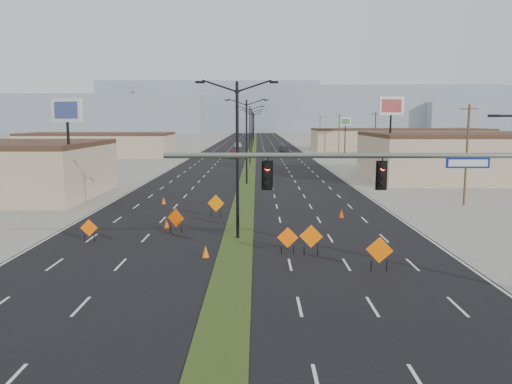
{
  "coord_description": "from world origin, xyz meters",
  "views": [
    {
      "loc": [
        1.25,
        -19.6,
        7.62
      ],
      "look_at": [
        1.19,
        10.98,
        3.2
      ],
      "focal_mm": 35.0,
      "sensor_mm": 36.0,
      "label": 1
    }
  ],
  "objects_px": {
    "car_mid": "(284,150)",
    "car_far": "(238,145)",
    "cone_3": "(164,201)",
    "pole_sign_west": "(67,118)",
    "car_left": "(234,154)",
    "cone_1": "(206,251)",
    "streetlight_5": "(253,127)",
    "streetlight_6": "(254,126)",
    "construction_sign_3": "(288,239)",
    "streetlight_0": "(237,155)",
    "streetlight_1": "(247,139)",
    "construction_sign_4": "(311,237)",
    "streetlight_4": "(253,128)",
    "pole_sign_east_near": "(391,112)",
    "streetlight_2": "(250,133)",
    "pole_sign_east_far": "(345,124)",
    "cone_0": "(167,224)",
    "streetlight_3": "(252,130)",
    "construction_sign_5": "(379,251)",
    "cone_2": "(341,214)",
    "construction_sign_2": "(216,204)",
    "construction_sign_1": "(176,219)",
    "construction_sign_0": "(89,229)",
    "signal_mast": "(424,185)"
  },
  "relations": [
    {
      "from": "streetlight_4",
      "to": "cone_2",
      "type": "relative_size",
      "value": 15.23
    },
    {
      "from": "car_mid",
      "to": "construction_sign_3",
      "type": "distance_m",
      "value": 88.3
    },
    {
      "from": "streetlight_1",
      "to": "streetlight_4",
      "type": "bearing_deg",
      "value": 90.0
    },
    {
      "from": "streetlight_4",
      "to": "pole_sign_east_near",
      "type": "bearing_deg",
      "value": -77.39
    },
    {
      "from": "construction_sign_3",
      "to": "pole_sign_east_near",
      "type": "height_order",
      "value": "pole_sign_east_near"
    },
    {
      "from": "streetlight_5",
      "to": "streetlight_6",
      "type": "relative_size",
      "value": 1.0
    },
    {
      "from": "car_left",
      "to": "cone_1",
      "type": "distance_m",
      "value": 73.66
    },
    {
      "from": "construction_sign_5",
      "to": "cone_2",
      "type": "distance_m",
      "value": 14.12
    },
    {
      "from": "streetlight_0",
      "to": "construction_sign_3",
      "type": "bearing_deg",
      "value": -52.51
    },
    {
      "from": "streetlight_0",
      "to": "cone_1",
      "type": "xyz_separation_m",
      "value": [
        -1.63,
        -4.52,
        -5.08
      ]
    },
    {
      "from": "streetlight_0",
      "to": "construction_sign_2",
      "type": "bearing_deg",
      "value": 105.71
    },
    {
      "from": "construction_sign_0",
      "to": "construction_sign_2",
      "type": "distance_m",
      "value": 10.87
    },
    {
      "from": "construction_sign_1",
      "to": "construction_sign_2",
      "type": "relative_size",
      "value": 0.93
    },
    {
      "from": "streetlight_0",
      "to": "streetlight_1",
      "type": "distance_m",
      "value": 28.0
    },
    {
      "from": "pole_sign_west",
      "to": "car_far",
      "type": "bearing_deg",
      "value": 103.68
    },
    {
      "from": "streetlight_2",
      "to": "car_left",
      "type": "distance_m",
      "value": 14.31
    },
    {
      "from": "streetlight_1",
      "to": "pole_sign_east_far",
      "type": "xyz_separation_m",
      "value": [
        21.88,
        57.84,
        1.18
      ]
    },
    {
      "from": "construction_sign_4",
      "to": "pole_sign_east_near",
      "type": "distance_m",
      "value": 38.83
    },
    {
      "from": "construction_sign_4",
      "to": "cone_2",
      "type": "height_order",
      "value": "construction_sign_4"
    },
    {
      "from": "construction_sign_3",
      "to": "cone_3",
      "type": "height_order",
      "value": "construction_sign_3"
    },
    {
      "from": "streetlight_0",
      "to": "construction_sign_0",
      "type": "height_order",
      "value": "streetlight_0"
    },
    {
      "from": "signal_mast",
      "to": "construction_sign_1",
      "type": "bearing_deg",
      "value": 137.96
    },
    {
      "from": "construction_sign_3",
      "to": "streetlight_0",
      "type": "bearing_deg",
      "value": 129.77
    },
    {
      "from": "cone_3",
      "to": "pole_sign_west",
      "type": "xyz_separation_m",
      "value": [
        -8.12,
        -0.8,
        7.44
      ]
    },
    {
      "from": "cone_3",
      "to": "pole_sign_west",
      "type": "relative_size",
      "value": 0.07
    },
    {
      "from": "streetlight_0",
      "to": "pole_sign_west",
      "type": "relative_size",
      "value": 1.05
    },
    {
      "from": "construction_sign_3",
      "to": "cone_1",
      "type": "bearing_deg",
      "value": -170.18
    },
    {
      "from": "cone_0",
      "to": "streetlight_5",
      "type": "bearing_deg",
      "value": 87.84
    },
    {
      "from": "streetlight_3",
      "to": "pole_sign_east_near",
      "type": "distance_m",
      "value": 55.6
    },
    {
      "from": "streetlight_3",
      "to": "pole_sign_east_far",
      "type": "bearing_deg",
      "value": 4.8
    },
    {
      "from": "streetlight_4",
      "to": "streetlight_6",
      "type": "height_order",
      "value": "same"
    },
    {
      "from": "car_mid",
      "to": "construction_sign_2",
      "type": "bearing_deg",
      "value": -103.88
    },
    {
      "from": "streetlight_0",
      "to": "cone_0",
      "type": "height_order",
      "value": "streetlight_0"
    },
    {
      "from": "car_far",
      "to": "pole_sign_west",
      "type": "xyz_separation_m",
      "value": [
        -11.25,
        -95.56,
        7.04
      ]
    },
    {
      "from": "car_left",
      "to": "pole_sign_east_near",
      "type": "relative_size",
      "value": 0.45
    },
    {
      "from": "car_mid",
      "to": "streetlight_2",
      "type": "bearing_deg",
      "value": -111.71
    },
    {
      "from": "construction_sign_2",
      "to": "pole_sign_east_near",
      "type": "relative_size",
      "value": 0.17
    },
    {
      "from": "construction_sign_5",
      "to": "pole_sign_west",
      "type": "relative_size",
      "value": 0.19
    },
    {
      "from": "streetlight_2",
      "to": "pole_sign_east_far",
      "type": "height_order",
      "value": "streetlight_2"
    },
    {
      "from": "streetlight_1",
      "to": "construction_sign_4",
      "type": "height_order",
      "value": "streetlight_1"
    },
    {
      "from": "streetlight_3",
      "to": "construction_sign_3",
      "type": "distance_m",
      "value": 88.07
    },
    {
      "from": "streetlight_5",
      "to": "cone_0",
      "type": "xyz_separation_m",
      "value": [
        -5.18,
        -136.93,
        -5.1
      ]
    },
    {
      "from": "streetlight_4",
      "to": "construction_sign_0",
      "type": "bearing_deg",
      "value": -94.73
    },
    {
      "from": "streetlight_6",
      "to": "construction_sign_5",
      "type": "bearing_deg",
      "value": -87.57
    },
    {
      "from": "cone_0",
      "to": "cone_1",
      "type": "xyz_separation_m",
      "value": [
        3.55,
        -7.59,
        0.02
      ]
    },
    {
      "from": "cone_1",
      "to": "pole_sign_west",
      "type": "distance_m",
      "value": 23.15
    },
    {
      "from": "car_mid",
      "to": "car_far",
      "type": "xyz_separation_m",
      "value": [
        -11.66,
        23.82,
        -0.06
      ]
    },
    {
      "from": "construction_sign_2",
      "to": "cone_0",
      "type": "distance_m",
      "value": 5.2
    },
    {
      "from": "streetlight_3",
      "to": "construction_sign_4",
      "type": "distance_m",
      "value": 88.25
    },
    {
      "from": "streetlight_6",
      "to": "construction_sign_5",
      "type": "distance_m",
      "value": 175.34
    }
  ]
}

